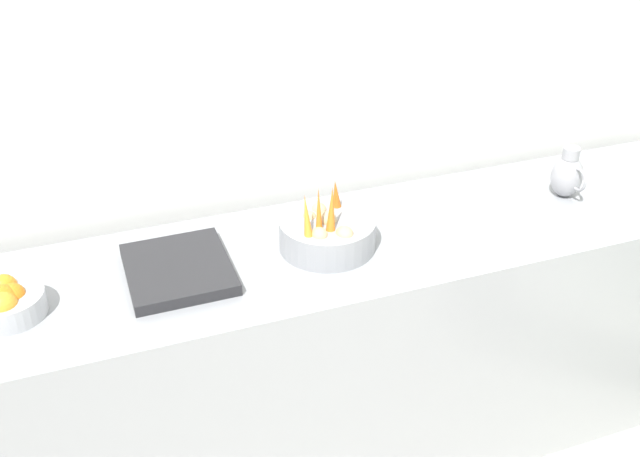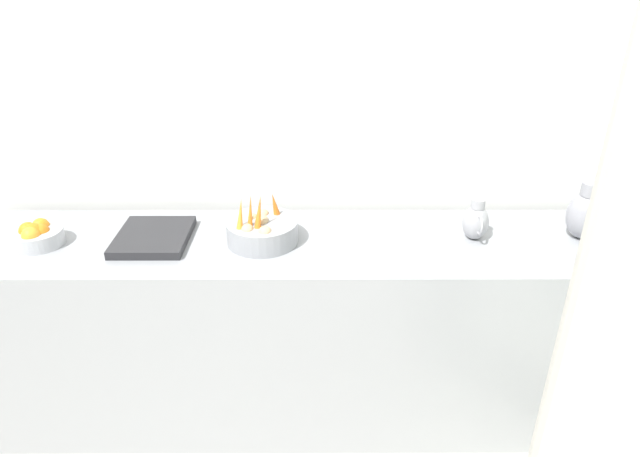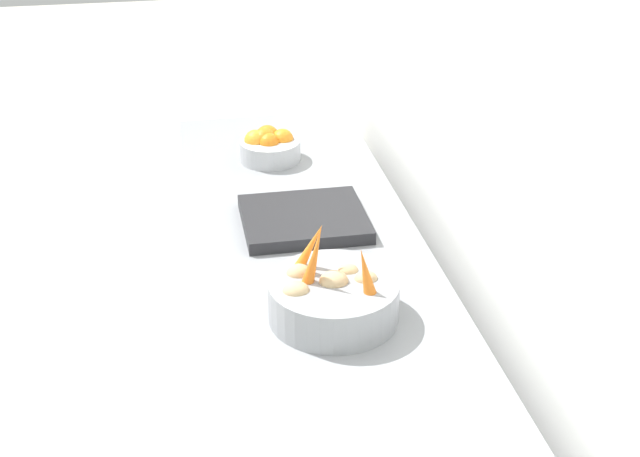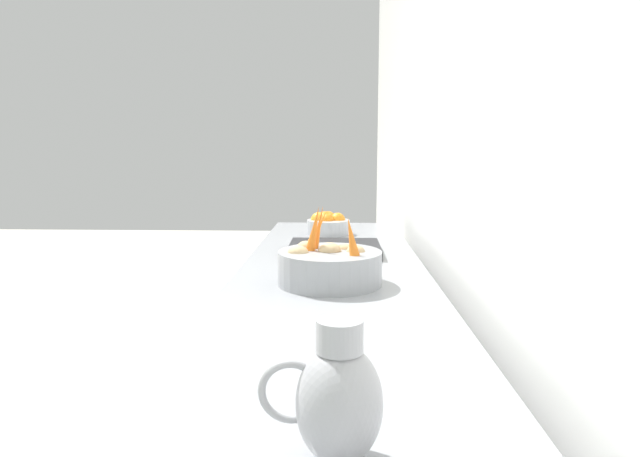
% 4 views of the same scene
% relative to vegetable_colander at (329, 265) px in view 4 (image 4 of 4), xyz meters
% --- Properties ---
extents(tile_wall_left, '(0.10, 8.28, 3.00)m').
position_rel_vegetable_colander_xyz_m(tile_wall_left, '(-0.43, 0.65, 0.51)').
color(tile_wall_left, white).
rests_on(tile_wall_left, ground_plane).
extents(vegetable_colander, '(0.30, 0.30, 0.23)m').
position_rel_vegetable_colander_xyz_m(vegetable_colander, '(0.00, 0.00, 0.00)').
color(vegetable_colander, gray).
rests_on(vegetable_colander, prep_counter).
extents(orange_bowl, '(0.20, 0.20, 0.11)m').
position_rel_vegetable_colander_xyz_m(orange_bowl, '(0.02, -0.94, -0.01)').
color(orange_bowl, '#ADAFB5').
rests_on(orange_bowl, prep_counter).
extents(metal_pitcher_short, '(0.16, 0.11, 0.18)m').
position_rel_vegetable_colander_xyz_m(metal_pitcher_short, '(-0.03, 0.91, 0.03)').
color(metal_pitcher_short, '#939399').
rests_on(metal_pitcher_short, prep_counter).
extents(counter_sink_basin, '(0.34, 0.30, 0.04)m').
position_rel_vegetable_colander_xyz_m(counter_sink_basin, '(-0.01, -0.47, -0.04)').
color(counter_sink_basin, '#232326').
rests_on(counter_sink_basin, prep_counter).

